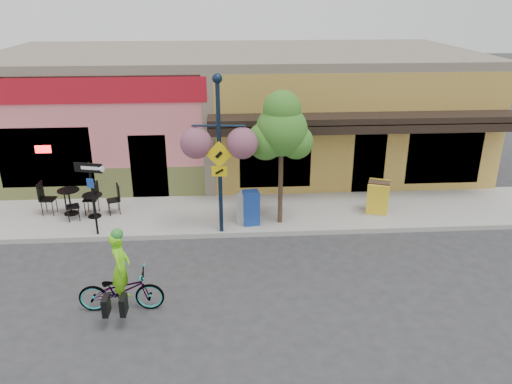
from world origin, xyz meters
TOP-DOWN VIEW (x-y plane):
  - ground at (0.00, 0.00)m, footprint 90.00×90.00m
  - sidewalk at (0.00, 2.00)m, footprint 24.00×3.00m
  - curb at (0.00, 0.55)m, footprint 24.00×0.12m
  - building at (0.00, 7.50)m, footprint 18.20×8.20m
  - bicycle at (-2.83, -2.84)m, footprint 1.87×0.66m
  - cyclist_rider at (-2.78, -2.84)m, footprint 0.39×0.60m
  - lamp_post at (-0.63, 0.65)m, footprint 1.48×0.69m
  - one_way_sign at (-4.17, 0.69)m, footprint 0.85×0.38m
  - cafe_set_left at (-5.31, 2.16)m, footprint 1.80×0.97m
  - cafe_set_right at (-4.53, 1.89)m, footprint 1.77×1.29m
  - newspaper_box_blue at (0.25, 1.08)m, footprint 0.52×0.47m
  - newspaper_box_grey at (0.11, 1.20)m, footprint 0.56×0.54m
  - street_tree at (1.12, 1.14)m, footprint 1.97×1.97m
  - sandwich_board at (4.14, 1.38)m, footprint 0.77×0.67m

SIDE VIEW (x-z plane):
  - ground at x=0.00m, z-range 0.00..0.00m
  - sidewalk at x=0.00m, z-range 0.00..0.15m
  - curb at x=0.00m, z-range 0.00..0.15m
  - bicycle at x=-2.83m, z-range 0.00..0.98m
  - newspaper_box_grey at x=0.11m, z-range 0.15..1.10m
  - cafe_set_right at x=-4.53m, z-range 0.15..1.11m
  - newspaper_box_blue at x=0.25m, z-range 0.15..1.18m
  - cafe_set_left at x=-5.31m, z-range 0.15..1.20m
  - sandwich_board at x=4.14m, z-range 0.15..1.22m
  - cyclist_rider at x=-2.78m, z-range 0.00..1.64m
  - one_way_sign at x=-4.17m, z-range 0.15..2.31m
  - street_tree at x=1.12m, z-range 0.15..4.16m
  - building at x=0.00m, z-range 0.00..4.50m
  - lamp_post at x=-0.63m, z-range 0.15..4.67m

